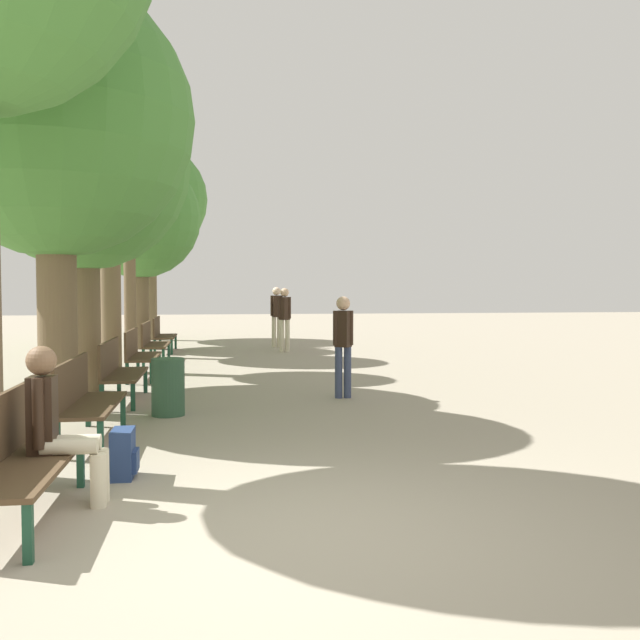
{
  "coord_description": "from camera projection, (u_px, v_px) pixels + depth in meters",
  "views": [
    {
      "loc": [
        -0.46,
        -4.86,
        1.74
      ],
      "look_at": [
        0.93,
        4.88,
        1.28
      ],
      "focal_mm": 40.0,
      "sensor_mm": 36.0,
      "label": 1
    }
  ],
  "objects": [
    {
      "name": "bench_row_0",
      "position": [
        13.0,
        453.0,
        5.25
      ],
      "size": [
        0.51,
        1.81,
        0.93
      ],
      "color": "#4C3823",
      "rests_on": "ground_plane"
    },
    {
      "name": "bench_row_1",
      "position": [
        83.0,
        396.0,
        7.99
      ],
      "size": [
        0.51,
        1.81,
        0.93
      ],
      "color": "#4C3823",
      "rests_on": "ground_plane"
    },
    {
      "name": "bench_row_2",
      "position": [
        118.0,
        368.0,
        10.73
      ],
      "size": [
        0.51,
        1.81,
        0.93
      ],
      "color": "#4C3823",
      "rests_on": "ground_plane"
    },
    {
      "name": "pedestrian_near",
      "position": [
        285.0,
        315.0,
        18.93
      ],
      "size": [
        0.34,
        0.3,
        1.7
      ],
      "color": "beige",
      "rests_on": "ground_plane"
    },
    {
      "name": "tree_row_2",
      "position": [
        83.0,
        166.0,
        11.55
      ],
      "size": [
        3.44,
        3.44,
        5.45
      ],
      "color": "brown",
      "rests_on": "ground_plane"
    },
    {
      "name": "ground_plane",
      "position": [
        286.0,
        537.0,
        4.95
      ],
      "size": [
        80.0,
        80.0,
        0.0
      ],
      "primitive_type": "plane",
      "color": "gray"
    },
    {
      "name": "tree_row_5",
      "position": [
        139.0,
        219.0,
        19.75
      ],
      "size": [
        3.36,
        3.36,
        5.34
      ],
      "color": "brown",
      "rests_on": "ground_plane"
    },
    {
      "name": "tree_row_4",
      "position": [
        128.0,
        163.0,
        17.36
      ],
      "size": [
        2.97,
        2.97,
        6.28
      ],
      "color": "brown",
      "rests_on": "ground_plane"
    },
    {
      "name": "tree_row_3",
      "position": [
        109.0,
        149.0,
        14.26
      ],
      "size": [
        2.32,
        2.32,
        5.78
      ],
      "color": "brown",
      "rests_on": "ground_plane"
    },
    {
      "name": "bench_row_4",
      "position": [
        152.0,
        340.0,
        16.21
      ],
      "size": [
        0.51,
        1.81,
        0.93
      ],
      "color": "#4C3823",
      "rests_on": "ground_plane"
    },
    {
      "name": "bench_row_3",
      "position": [
        138.0,
        351.0,
        13.47
      ],
      "size": [
        0.51,
        1.81,
        0.93
      ],
      "color": "#4C3823",
      "rests_on": "ground_plane"
    },
    {
      "name": "trash_bin",
      "position": [
        168.0,
        387.0,
        9.59
      ],
      "size": [
        0.44,
        0.44,
        0.77
      ],
      "color": "#2D5138",
      "rests_on": "ground_plane"
    },
    {
      "name": "tree_row_6",
      "position": [
        150.0,
        200.0,
        22.95
      ],
      "size": [
        3.65,
        3.65,
        6.38
      ],
      "color": "brown",
      "rests_on": "ground_plane"
    },
    {
      "name": "person_seated",
      "position": [
        58.0,
        422.0,
        5.61
      ],
      "size": [
        0.61,
        0.35,
        1.28
      ],
      "color": "beige",
      "rests_on": "ground_plane"
    },
    {
      "name": "bench_row_5",
      "position": [
        161.0,
        332.0,
        18.95
      ],
      "size": [
        0.51,
        1.81,
        0.93
      ],
      "color": "#4C3823",
      "rests_on": "ground_plane"
    },
    {
      "name": "backpack",
      "position": [
        124.0,
        454.0,
        6.47
      ],
      "size": [
        0.23,
        0.37,
        0.44
      ],
      "color": "navy",
      "rests_on": "ground_plane"
    },
    {
      "name": "pedestrian_mid",
      "position": [
        277.0,
        313.0,
        20.43
      ],
      "size": [
        0.35,
        0.24,
        1.72
      ],
      "color": "beige",
      "rests_on": "ground_plane"
    },
    {
      "name": "pedestrian_far",
      "position": [
        343.0,
        340.0,
        11.08
      ],
      "size": [
        0.32,
        0.28,
        1.59
      ],
      "color": "#384260",
      "rests_on": "ground_plane"
    },
    {
      "name": "tree_row_1",
      "position": [
        54.0,
        121.0,
        9.49
      ],
      "size": [
        3.72,
        3.72,
        5.84
      ],
      "color": "brown",
      "rests_on": "ground_plane"
    }
  ]
}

